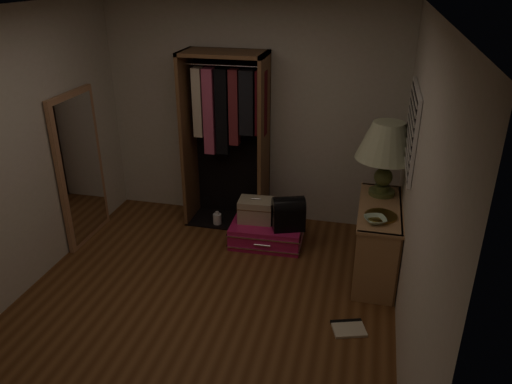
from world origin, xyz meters
TOP-DOWN VIEW (x-y plane):
  - ground at (0.00, 0.00)m, footprint 4.00×4.00m
  - room_walls at (0.08, 0.04)m, footprint 3.52×4.02m
  - console_bookshelf at (1.53, 1.05)m, footprint 0.42×1.12m
  - open_wardrobe at (-0.23, 1.77)m, footprint 0.95×0.50m
  - floor_mirror at (-1.70, 1.00)m, footprint 0.06×0.80m
  - pink_suitcase at (0.33, 1.34)m, footprint 0.83×0.62m
  - train_case at (0.20, 1.37)m, footprint 0.40×0.29m
  - black_bag at (0.59, 1.27)m, footprint 0.40×0.33m
  - table_lamp at (1.54, 1.31)m, footprint 0.81×0.81m
  - brass_tray at (1.54, 0.79)m, footprint 0.33×0.33m
  - ceramic_bowl at (1.49, 0.66)m, footprint 0.25×0.25m
  - white_jug at (-0.34, 1.60)m, footprint 0.13×0.13m
  - floor_book at (1.35, 0.04)m, footprint 0.34×0.30m

SIDE VIEW (x-z plane):
  - ground at x=0.00m, z-range 0.00..0.00m
  - floor_book at x=1.35m, z-range 0.00..0.02m
  - white_jug at x=-0.34m, z-range -0.01..0.17m
  - pink_suitcase at x=0.33m, z-range 0.00..0.25m
  - train_case at x=0.20m, z-range 0.24..0.52m
  - console_bookshelf at x=1.53m, z-range 0.02..0.77m
  - black_bag at x=0.59m, z-range 0.25..0.63m
  - brass_tray at x=1.54m, z-range 0.75..0.77m
  - ceramic_bowl at x=1.49m, z-range 0.75..0.80m
  - floor_mirror at x=-1.70m, z-range 0.00..1.70m
  - open_wardrobe at x=-0.23m, z-range 0.19..2.24m
  - table_lamp at x=1.54m, z-range 0.93..1.69m
  - room_walls at x=0.08m, z-range 0.20..2.80m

